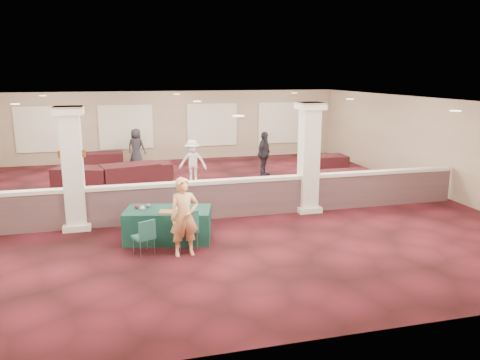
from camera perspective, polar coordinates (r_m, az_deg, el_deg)
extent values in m
plane|color=#4E131B|center=(14.71, -5.00, -2.95)|extent=(16.00, 16.00, 0.00)
cube|color=gray|center=(22.22, -8.53, 6.55)|extent=(16.00, 0.04, 3.20)
cube|color=gray|center=(6.83, 6.08, -7.84)|extent=(16.00, 0.04, 3.20)
cube|color=gray|center=(17.51, 21.74, 4.09)|extent=(0.04, 16.00, 3.20)
cube|color=white|center=(14.18, -5.25, 9.59)|extent=(16.00, 16.00, 0.02)
cube|color=#51373D|center=(13.15, -3.95, -2.60)|extent=(15.60, 0.20, 1.00)
cube|color=beige|center=(13.02, -3.99, -0.26)|extent=(15.60, 0.28, 0.10)
cube|color=silver|center=(12.76, -19.68, 1.26)|extent=(0.50, 0.50, 3.20)
cube|color=silver|center=(13.13, -19.18, -5.24)|extent=(0.70, 0.70, 0.16)
cube|color=silver|center=(12.56, -20.20, 7.98)|extent=(0.72, 0.72, 0.20)
cube|color=silver|center=(13.75, 8.37, 2.68)|extent=(0.50, 0.50, 3.20)
cube|color=silver|center=(14.10, 8.17, -3.41)|extent=(0.70, 0.70, 0.16)
cube|color=silver|center=(13.57, 8.58, 8.93)|extent=(0.72, 0.72, 0.20)
cylinder|color=brown|center=(12.72, -21.07, 2.95)|extent=(0.12, 0.12, 0.18)
cylinder|color=silver|center=(12.72, -21.07, 2.95)|extent=(0.09, 0.09, 0.10)
cylinder|color=brown|center=(12.66, -18.55, 3.11)|extent=(0.12, 0.12, 0.18)
cylinder|color=silver|center=(12.66, -18.55, 3.11)|extent=(0.09, 0.09, 0.10)
cube|color=#0F382A|center=(11.59, -8.74, -5.42)|extent=(2.23, 1.49, 0.79)
cube|color=#1D554F|center=(10.95, -6.57, -5.99)|extent=(0.55, 0.55, 0.06)
cube|color=#1D554F|center=(10.66, -6.29, -5.00)|extent=(0.47, 0.11, 0.47)
cylinder|color=slate|center=(10.80, -7.29, -7.71)|extent=(0.03, 0.03, 0.45)
cylinder|color=slate|center=(10.90, -5.22, -7.47)|extent=(0.03, 0.03, 0.45)
cylinder|color=slate|center=(11.17, -7.82, -7.02)|extent=(0.03, 0.03, 0.45)
cylinder|color=slate|center=(11.27, -5.81, -6.79)|extent=(0.03, 0.03, 0.45)
cube|color=#1D554F|center=(10.81, -11.68, -6.81)|extent=(0.56, 0.56, 0.05)
cube|color=#1D554F|center=(10.57, -11.26, -5.94)|extent=(0.38, 0.21, 0.40)
cylinder|color=slate|center=(10.67, -12.03, -8.36)|extent=(0.03, 0.03, 0.38)
cylinder|color=slate|center=(10.81, -10.38, -7.98)|extent=(0.03, 0.03, 0.38)
cylinder|color=slate|center=(10.96, -12.86, -7.82)|extent=(0.03, 0.03, 0.38)
cylinder|color=slate|center=(11.10, -11.25, -7.46)|extent=(0.03, 0.03, 0.38)
imported|color=#F0AC68|center=(10.47, -6.80, -4.50)|extent=(0.68, 0.49, 1.79)
cube|color=black|center=(17.41, -18.69, 0.21)|extent=(2.12, 1.52, 0.78)
cube|color=black|center=(17.35, -13.21, 0.58)|extent=(2.19, 1.47, 0.81)
cube|color=black|center=(16.48, 12.64, -0.16)|extent=(1.85, 0.95, 0.74)
cube|color=black|center=(20.81, -16.45, 2.27)|extent=(1.76, 0.90, 0.71)
cube|color=black|center=(17.57, -11.42, 0.74)|extent=(1.97, 1.12, 0.77)
cube|color=black|center=(19.25, 10.15, 1.83)|extent=(1.88, 0.99, 0.75)
imported|color=white|center=(17.46, -5.78, 2.26)|extent=(1.12, 0.75, 1.60)
imported|color=black|center=(18.58, 2.94, 3.21)|extent=(1.05, 1.10, 1.76)
imported|color=black|center=(21.12, -12.53, 3.92)|extent=(0.92, 0.78, 1.64)
cube|color=silver|center=(11.38, -7.23, -3.60)|extent=(0.40, 0.33, 0.02)
cube|color=silver|center=(11.46, -7.18, -2.81)|extent=(0.35, 0.10, 0.24)
cube|color=silver|center=(11.46, -7.18, -2.90)|extent=(0.31, 0.08, 0.20)
cube|color=orange|center=(11.21, -8.73, -3.87)|extent=(0.50, 0.42, 0.03)
sphere|color=beige|center=(11.46, -11.83, -3.40)|extent=(0.12, 0.12, 0.12)
sphere|color=maroon|center=(11.65, -12.45, -3.20)|extent=(0.11, 0.11, 0.11)
sphere|color=#54555A|center=(11.66, -11.08, -3.10)|extent=(0.11, 0.11, 0.11)
cube|color=#B51C13|center=(11.11, -5.44, -3.99)|extent=(0.13, 0.06, 0.01)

